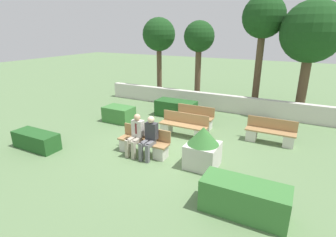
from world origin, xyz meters
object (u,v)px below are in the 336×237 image
Objects in this scene: tree_center_left at (199,39)px; tree_leftmost at (159,36)px; tree_center_right at (263,19)px; tree_rightmost at (312,33)px; bench_front at (144,144)px; bench_left_side at (194,119)px; planter_corner_left at (203,147)px; person_seated_woman at (150,135)px; bench_back at (270,134)px; person_seated_man at (136,133)px; bench_right_side at (183,128)px.

tree_leftmost is at bearing 177.32° from tree_center_left.
tree_center_right is at bearing 4.34° from tree_leftmost.
tree_center_right is at bearing 171.07° from tree_rightmost.
tree_center_right is at bearing 9.98° from tree_center_left.
bench_front is at bearing -121.32° from tree_rightmost.
bench_left_side is at bearing 81.14° from bench_front.
planter_corner_left is at bearing -62.09° from bench_left_side.
planter_corner_left is 0.23× the size of tree_center_right.
person_seated_woman is 0.26× the size of tree_rightmost.
bench_back is 3.19m from planter_corner_left.
tree_center_left is (-0.88, 6.96, 3.09)m from bench_front.
person_seated_man is (-0.20, -0.14, 0.42)m from bench_front.
tree_leftmost is 0.88× the size of tree_rightmost.
person_seated_woman is at bearing -23.48° from bench_front.
bench_front is 1.30× the size of person_seated_woman.
bench_right_side is at bearing 75.39° from bench_front.
tree_leftmost is (-3.91, 5.07, 3.22)m from bench_right_side.
tree_leftmost reaches higher than bench_front.
tree_rightmost reaches higher than tree_center_left.
tree_rightmost is at bearing 58.01° from person_seated_man.
person_seated_man is (-0.72, -2.14, 0.41)m from bench_right_side.
person_seated_man is 0.31× the size of tree_center_left.
person_seated_man is at bearing -102.55° from bench_right_side.
tree_center_left is (-1.37, 3.82, 3.10)m from bench_left_side.
bench_right_side is 1.39× the size of person_seated_woman.
bench_front is 0.39× the size of tree_leftmost.
tree_rightmost reaches higher than tree_leftmost.
tree_center_left reaches higher than bench_front.
bench_front is 3.17m from bench_left_side.
person_seated_man is 1.00× the size of person_seated_woman.
bench_front is at bearing -97.52° from bench_left_side.
tree_center_right reaches higher than bench_right_side.
person_seated_woman is at bearing -89.34° from bench_right_side.
bench_back is 0.38× the size of tree_leftmost.
bench_left_side is 0.38× the size of tree_center_left.
bench_left_side is 3.09m from bench_back.
tree_rightmost reaches higher than person_seated_woman.
tree_rightmost is at bearing -8.93° from tree_center_right.
person_seated_woman is at bearing -172.57° from planter_corner_left.
tree_center_left is (-4.45, 4.10, 3.09)m from bench_back.
person_seated_woman is at bearing -127.85° from bench_back.
bench_left_side is at bearing 97.82° from bench_right_side.
tree_center_left reaches higher than bench_right_side.
bench_back is 0.39× the size of tree_center_left.
person_seated_man reaches higher than bench_back.
person_seated_man is 9.11m from tree_rightmost.
bench_left_side is 3.30m from person_seated_woman.
tree_leftmost is at bearing 158.27° from bench_back.
bench_right_side is at bearing -126.62° from tree_rightmost.
planter_corner_left is 9.31m from tree_leftmost.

